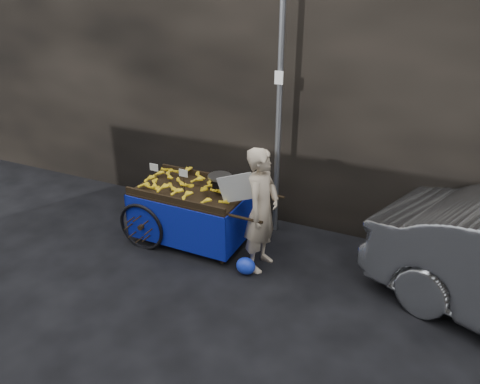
% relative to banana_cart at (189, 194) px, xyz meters
% --- Properties ---
extents(ground, '(80.00, 80.00, 0.00)m').
position_rel_banana_cart_xyz_m(ground, '(0.78, -0.52, -0.74)').
color(ground, black).
rests_on(ground, ground).
extents(building_wall, '(13.50, 2.00, 5.00)m').
position_rel_banana_cart_xyz_m(building_wall, '(1.17, 2.08, 1.76)').
color(building_wall, black).
rests_on(building_wall, ground).
extents(street_pole, '(0.12, 0.10, 4.00)m').
position_rel_banana_cart_xyz_m(street_pole, '(1.08, 0.78, 1.26)').
color(street_pole, slate).
rests_on(street_pole, ground).
extents(banana_cart, '(2.23, 1.14, 1.21)m').
position_rel_banana_cart_xyz_m(banana_cart, '(0.00, 0.00, 0.00)').
color(banana_cart, black).
rests_on(banana_cart, ground).
extents(vendor, '(0.83, 0.66, 1.74)m').
position_rel_banana_cart_xyz_m(vendor, '(1.25, -0.23, 0.13)').
color(vendor, '#C2AD90').
rests_on(vendor, ground).
extents(plastic_bag, '(0.27, 0.21, 0.24)m').
position_rel_banana_cart_xyz_m(plastic_bag, '(1.14, -0.49, -0.62)').
color(plastic_bag, blue).
rests_on(plastic_bag, ground).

